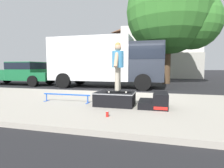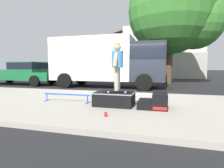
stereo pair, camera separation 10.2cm
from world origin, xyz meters
name	(u,v)px [view 2 (the right image)]	position (x,y,z in m)	size (l,w,h in m)	color
ground_plane	(137,93)	(0.00, 0.00, 0.00)	(140.00, 140.00, 0.00)	black
sidewalk_slab	(125,105)	(0.00, -3.00, 0.06)	(50.00, 5.00, 0.12)	#A8A093
skate_box	(115,98)	(-0.26, -3.34, 0.33)	(1.16, 0.85, 0.40)	black
kicker_ramp	(155,101)	(0.93, -3.34, 0.29)	(0.80, 0.87, 0.42)	black
grind_rail	(66,96)	(-1.91, -3.27, 0.33)	(1.65, 0.28, 0.27)	blue
skateboard	(117,91)	(-0.16, -3.40, 0.57)	(0.80, 0.29, 0.07)	black
skater_kid	(117,62)	(-0.16, -3.40, 1.40)	(0.34, 0.71, 1.39)	#B7AD99
soda_can	(106,114)	(-0.15, -4.60, 0.18)	(0.07, 0.07, 0.13)	red
box_truck	(108,60)	(-2.09, 2.20, 1.70)	(6.91, 2.63, 3.05)	white
pickup_truck_green	(23,72)	(-8.47, 2.10, 0.89)	(5.70, 2.09, 1.61)	#196638
street_tree_main	(175,14)	(2.03, 5.61, 5.11)	(6.77, 6.16, 8.37)	brown
house_behind	(162,44)	(1.24, 15.85, 4.24)	(9.54, 8.23, 8.40)	silver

